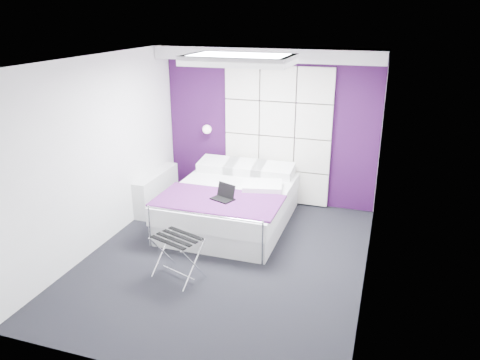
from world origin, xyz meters
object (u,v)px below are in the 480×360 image
Objects in this scene: luggage_rack at (178,257)px; laptop at (223,195)px; bed at (231,204)px; wall_lamp at (208,129)px; radiator at (157,190)px; nightstand at (233,167)px.

laptop reaches higher than luggage_rack.
bed is at bearing 105.79° from luggage_rack.
wall_lamp reaches higher than bed.
luggage_rack is (1.29, -1.91, -0.03)m from radiator.
laptop is (0.81, -1.47, -0.56)m from wall_lamp.
laptop is at bearing 101.55° from luggage_rack.
wall_lamp is 0.27× the size of luggage_rack.
laptop reaches higher than nightstand.
bed is 3.87× the size of luggage_rack.
bed is 1.68m from luggage_rack.
wall_lamp is 0.49× the size of laptop.
laptop is at bearing -82.96° from bed.
bed is at bearing -73.18° from nightstand.
radiator is at bearing 176.12° from laptop.
wall_lamp reaches higher than radiator.
luggage_rack is (0.18, -2.63, -0.32)m from nightstand.
luggage_rack is (-0.10, -1.68, -0.04)m from bed.
bed is 7.05× the size of laptop.
bed is at bearing -52.73° from wall_lamp.
wall_lamp is at bearing 127.27° from bed.
wall_lamp is at bearing 49.90° from radiator.
nightstand is at bearing 125.91° from laptop.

